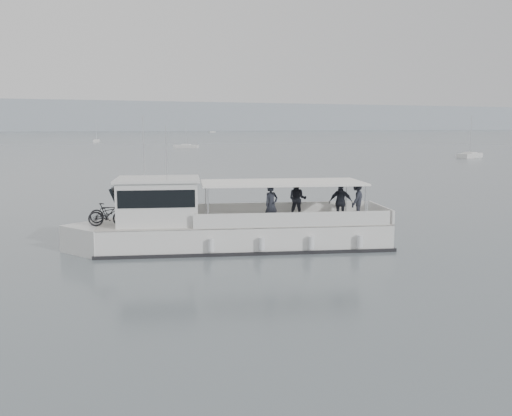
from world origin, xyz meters
name	(u,v)px	position (x,y,z in m)	size (l,w,h in m)	color
ground	(215,248)	(0.00, 0.00, 0.00)	(1400.00, 1400.00, 0.00)	#535B61
headland	(16,116)	(0.00, 560.00, 14.00)	(1400.00, 90.00, 28.00)	#939EA8
tour_boat	(217,226)	(0.09, -0.03, 0.91)	(13.14, 6.38, 5.54)	silver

